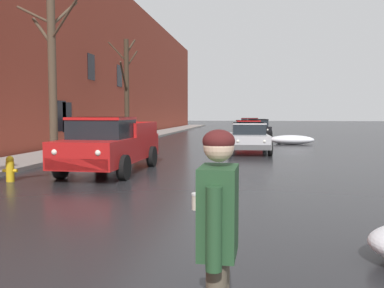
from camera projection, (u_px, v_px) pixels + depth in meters
ground_plane at (21, 272)px, 4.92m from camera, size 200.00×200.00×0.00m
left_sidewalk_slab at (100, 145)px, 23.55m from camera, size 2.47×80.00×0.14m
brick_townhouse_facade at (69, 46)px, 23.40m from camera, size 0.63×80.00×11.24m
snow_bank_near_corner_left at (83, 149)px, 17.81m from camera, size 2.99×1.24×0.73m
snow_bank_along_left_kerb at (291, 140)px, 25.13m from camera, size 2.68×1.13×0.56m
snow_bank_mid_block_left at (101, 148)px, 18.19m from camera, size 3.06×1.27×0.75m
bare_tree_second_along_sidewalk at (52, 59)px, 15.38m from camera, size 3.21×2.45×7.43m
bare_tree_mid_block at (127, 88)px, 24.33m from camera, size 1.56×3.54×6.45m
pickup_truck_red_approaching_near_lane at (109, 145)px, 13.15m from camera, size 2.16×5.16×1.76m
sedan_silver_parked_kerbside_close at (249, 137)px, 19.67m from camera, size 2.15×4.00×1.42m
sedan_red_parked_kerbside_mid at (248, 131)px, 26.75m from camera, size 2.15×4.33×1.42m
sedan_black_parked_far_down_block at (257, 128)px, 32.25m from camera, size 2.18×4.25×1.42m
sedan_maroon_queued_behind_truck at (250, 125)px, 39.27m from camera, size 1.99×4.44×1.42m
pedestrian_with_coffee at (218, 231)px, 2.98m from camera, size 0.36×0.63×1.76m
fire_hydrant at (10, 169)px, 11.41m from camera, size 0.42×0.22×0.71m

